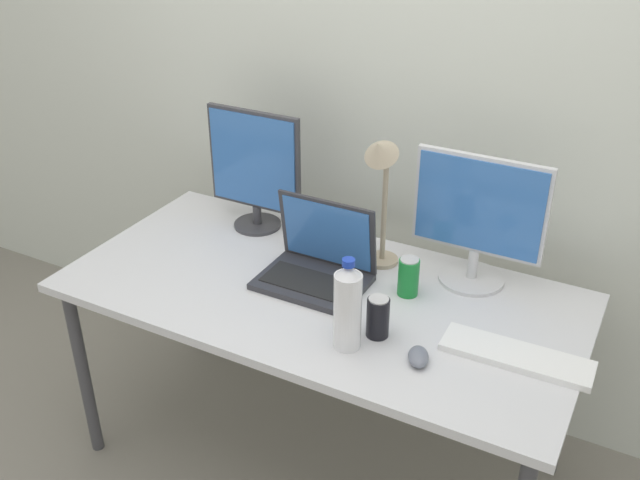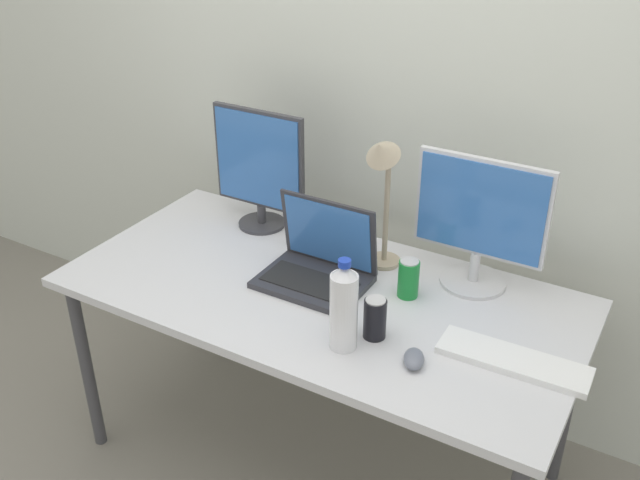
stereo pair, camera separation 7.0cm
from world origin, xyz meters
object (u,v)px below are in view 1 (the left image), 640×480
Objects in this scene: water_bottle at (348,307)px; soda_can_by_laptop at (408,277)px; work_desk at (320,305)px; monitor_left at (255,168)px; laptop_silver at (318,263)px; keyboard_main at (516,356)px; monitor_center at (478,217)px; mouse_by_keyboard at (418,357)px; desk_lamp at (381,177)px; soda_can_near_keyboard at (378,317)px.

water_bottle reaches higher than soda_can_by_laptop.
work_desk is 3.69× the size of monitor_left.
monitor_left is 0.47m from laptop_silver.
laptop_silver is (0.37, -0.22, -0.17)m from monitor_left.
soda_can_by_laptop is at bearing 10.98° from laptop_silver.
monitor_left is at bearing 166.06° from soda_can_by_laptop.
keyboard_main is (1.05, -0.33, -0.23)m from monitor_left.
mouse_by_keyboard is at bearing -89.89° from monitor_center.
laptop_silver is 3.74× the size of mouse_by_keyboard.
mouse_by_keyboard is 0.72× the size of soda_can_by_laptop.
monitor_center is 1.05× the size of keyboard_main.
monitor_left reaches higher than mouse_by_keyboard.
mouse_by_keyboard is 0.19× the size of desk_lamp.
keyboard_main reaches higher than work_desk.
laptop_silver is at bearing 128.83° from mouse_by_keyboard.
monitor_center is at bearing 0.45° from monitor_left.
mouse_by_keyboard is (0.00, -0.48, -0.21)m from monitor_center.
work_desk is 0.65m from keyboard_main.
monitor_left reaches higher than water_bottle.
desk_lamp is (-0.54, 0.27, 0.32)m from keyboard_main.
water_bottle is at bearing 165.08° from mouse_by_keyboard.
mouse_by_keyboard reaches higher than keyboard_main.
monitor_center reaches higher than laptop_silver.
keyboard_main is at bearing -26.29° from desk_lamp.
water_bottle is 2.24× the size of soda_can_near_keyboard.
monitor_center is at bearing 123.67° from keyboard_main.
keyboard_main is at bearing -9.03° from laptop_silver.
soda_can_by_laptop is at bearing -33.99° from desk_lamp.
monitor_left is 1.13m from keyboard_main.
work_desk is at bearing 132.33° from mouse_by_keyboard.
soda_can_near_keyboard is at bearing -31.42° from monitor_left.
monitor_center is at bearing 12.90° from desk_lamp.
soda_can_near_keyboard and soda_can_by_laptop have the same top height.
work_desk is 0.14m from laptop_silver.
monitor_left is 0.80m from soda_can_near_keyboard.
soda_can_by_laptop reaches higher than mouse_by_keyboard.
soda_can_by_laptop is (0.67, -0.17, -0.17)m from monitor_left.
monitor_center is 3.43× the size of soda_can_by_laptop.
laptop_silver is 0.69m from keyboard_main.
keyboard_main is 3.27× the size of soda_can_near_keyboard.
monitor_left is 0.92× the size of desk_lamp.
monitor_left is 1.58× the size of water_bottle.
keyboard_main is 0.85× the size of desk_lamp.
desk_lamp is (0.14, 0.16, 0.27)m from laptop_silver.
mouse_by_keyboard is at bearing -21.85° from soda_can_near_keyboard.
monitor_center is 0.33m from desk_lamp.
laptop_silver is 1.21× the size of water_bottle.
monitor_left is at bearing 148.58° from soda_can_near_keyboard.
desk_lamp is (0.51, -0.06, 0.10)m from monitor_left.
soda_can_by_laptop reaches higher than keyboard_main.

